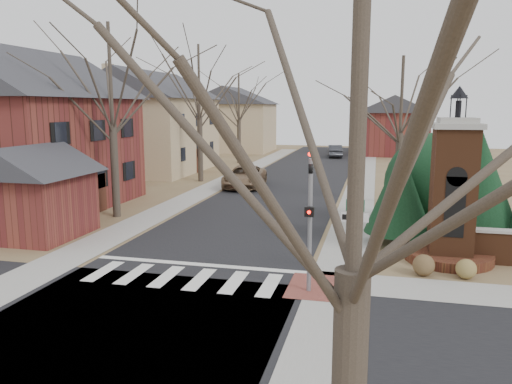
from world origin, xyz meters
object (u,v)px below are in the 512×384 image
(traffic_signal_pole, at_px, (310,211))
(sign_post, at_px, (354,223))
(brick_gate_monument, at_px, (452,204))
(pickup_truck, at_px, (245,177))
(distant_car, at_px, (335,151))

(traffic_signal_pole, relative_size, sign_post, 1.64)
(sign_post, height_order, brick_gate_monument, brick_gate_monument)
(pickup_truck, bearing_deg, brick_gate_monument, -55.12)
(pickup_truck, bearing_deg, sign_post, -68.32)
(pickup_truck, height_order, distant_car, pickup_truck)
(traffic_signal_pole, xyz_separation_m, pickup_truck, (-7.22, 19.37, -1.82))
(traffic_signal_pole, distance_m, pickup_truck, 20.75)
(traffic_signal_pole, distance_m, brick_gate_monument, 6.47)
(distant_car, bearing_deg, sign_post, 87.28)
(traffic_signal_pole, xyz_separation_m, distant_car, (-2.70, 42.54, -1.88))
(traffic_signal_pole, bearing_deg, brick_gate_monument, 43.24)
(pickup_truck, xyz_separation_m, distant_car, (4.52, 23.16, -0.06))
(brick_gate_monument, distance_m, distant_car, 38.86)
(traffic_signal_pole, distance_m, distant_car, 42.66)
(sign_post, distance_m, pickup_truck, 19.91)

